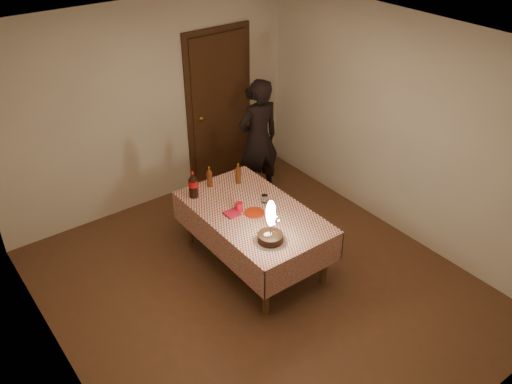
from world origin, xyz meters
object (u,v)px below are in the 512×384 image
(cola_bottle, at_px, (193,185))
(red_cup, at_px, (239,207))
(red_plate, at_px, (254,213))
(amber_bottle_left, at_px, (209,177))
(birthday_cake, at_px, (271,231))
(photographer, at_px, (258,139))
(amber_bottle_right, at_px, (238,174))
(clear_cup, at_px, (265,199))
(dining_table, at_px, (253,218))

(cola_bottle, bearing_deg, red_cup, -66.09)
(red_plate, distance_m, amber_bottle_left, 0.76)
(red_plate, relative_size, amber_bottle_left, 0.86)
(birthday_cake, height_order, cola_bottle, birthday_cake)
(amber_bottle_left, height_order, photographer, photographer)
(birthday_cake, distance_m, red_cup, 0.63)
(amber_bottle_right, bearing_deg, photographer, 38.07)
(birthday_cake, height_order, amber_bottle_right, birthday_cake)
(clear_cup, bearing_deg, dining_table, -162.29)
(clear_cup, relative_size, photographer, 0.06)
(red_cup, relative_size, cola_bottle, 0.31)
(cola_bottle, relative_size, photographer, 0.20)
(clear_cup, bearing_deg, birthday_cake, -122.90)
(birthday_cake, relative_size, cola_bottle, 1.50)
(birthday_cake, distance_m, amber_bottle_left, 1.25)
(red_plate, height_order, clear_cup, clear_cup)
(red_plate, distance_m, cola_bottle, 0.77)
(birthday_cake, xyz_separation_m, clear_cup, (0.38, 0.59, -0.08))
(red_cup, xyz_separation_m, clear_cup, (0.32, -0.03, -0.01))
(red_plate, bearing_deg, amber_bottle_right, 69.69)
(birthday_cake, height_order, red_plate, birthday_cake)
(amber_bottle_left, xyz_separation_m, photographer, (1.02, 0.42, 0.01))
(red_cup, bearing_deg, amber_bottle_left, 87.65)
(birthday_cake, distance_m, amber_bottle_right, 1.18)
(dining_table, distance_m, amber_bottle_left, 0.75)
(dining_table, xyz_separation_m, red_cup, (-0.12, 0.09, 0.14))
(clear_cup, bearing_deg, red_plate, -154.83)
(dining_table, distance_m, photographer, 1.48)
(amber_bottle_left, bearing_deg, red_cup, -92.35)
(amber_bottle_right, relative_size, photographer, 0.16)
(birthday_cake, bearing_deg, red_plate, 71.24)
(dining_table, xyz_separation_m, clear_cup, (0.20, 0.06, 0.14))
(birthday_cake, distance_m, photographer, 2.00)
(amber_bottle_left, xyz_separation_m, amber_bottle_right, (0.31, -0.14, 0.00))
(dining_table, relative_size, amber_bottle_left, 6.75)
(dining_table, xyz_separation_m, amber_bottle_left, (-0.09, 0.71, 0.21))
(red_cup, distance_m, amber_bottle_right, 0.59)
(red_plate, xyz_separation_m, photographer, (0.94, 1.17, 0.13))
(amber_bottle_right, bearing_deg, red_cup, -124.43)
(dining_table, bearing_deg, cola_bottle, 119.48)
(amber_bottle_left, bearing_deg, cola_bottle, -162.63)
(red_cup, bearing_deg, cola_bottle, 113.91)
(clear_cup, relative_size, cola_bottle, 0.28)
(dining_table, xyz_separation_m, red_plate, (-0.01, -0.04, 0.10))
(red_cup, distance_m, amber_bottle_left, 0.62)
(birthday_cake, relative_size, photographer, 0.29)
(birthday_cake, xyz_separation_m, red_cup, (0.06, 0.62, -0.08))
(clear_cup, xyz_separation_m, photographer, (0.72, 1.07, 0.09))
(red_plate, relative_size, cola_bottle, 0.69)
(red_cup, relative_size, clear_cup, 1.11)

